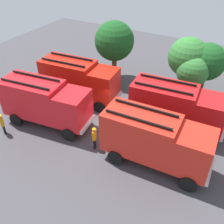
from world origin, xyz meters
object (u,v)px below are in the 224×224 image
at_px(fire_truck_0, 45,101).
at_px(tree_3, 207,62).
at_px(tree_0, 114,41).
at_px(tree_1, 188,57).
at_px(firefighter_3, 102,84).
at_px(tree_2, 193,71).
at_px(firefighter_0, 94,137).
at_px(fire_truck_3, 176,106).
at_px(traffic_cone_0, 149,99).
at_px(firefighter_1, 2,123).
at_px(firefighter_2, 75,76).
at_px(fire_truck_2, 79,79).
at_px(fire_truck_1, 155,139).

distance_m(fire_truck_0, tree_3, 14.37).
distance_m(tree_0, tree_1, 7.26).
bearing_deg(firefighter_3, tree_2, 7.23).
xyz_separation_m(fire_truck_0, firefighter_0, (4.88, -0.61, -1.16)).
xyz_separation_m(fire_truck_0, fire_truck_3, (9.15, 4.37, 0.00)).
height_order(tree_3, traffic_cone_0, tree_3).
relative_size(firefighter_1, traffic_cone_0, 2.46).
bearing_deg(traffic_cone_0, fire_truck_3, -39.44).
bearing_deg(tree_3, tree_2, -120.83).
bearing_deg(firefighter_2, fire_truck_0, 32.64).
bearing_deg(fire_truck_2, fire_truck_0, -97.59).
bearing_deg(fire_truck_1, fire_truck_2, 152.27).
bearing_deg(fire_truck_2, fire_truck_1, -30.70).
height_order(fire_truck_1, traffic_cone_0, fire_truck_1).
relative_size(firefighter_2, tree_3, 0.33).
bearing_deg(firefighter_1, fire_truck_0, 177.23).
distance_m(firefighter_0, traffic_cone_0, 7.64).
distance_m(firefighter_2, firefighter_3, 3.27).
height_order(firefighter_0, firefighter_2, firefighter_0).
relative_size(fire_truck_2, fire_truck_3, 1.00).
distance_m(fire_truck_0, tree_1, 13.04).
xyz_separation_m(fire_truck_1, tree_3, (0.66, 10.33, 1.34)).
bearing_deg(tree_0, firefighter_3, -81.61).
relative_size(tree_0, tree_3, 1.17).
bearing_deg(traffic_cone_0, fire_truck_0, -131.31).
distance_m(fire_truck_1, firefighter_2, 12.66).
bearing_deg(firefighter_3, fire_truck_2, -135.75).
height_order(firefighter_2, tree_3, tree_3).
bearing_deg(firefighter_1, fire_truck_1, 139.43).
bearing_deg(fire_truck_3, traffic_cone_0, 135.62).
relative_size(firefighter_3, tree_3, 0.34).
bearing_deg(fire_truck_2, tree_1, 30.10).
xyz_separation_m(firefighter_2, tree_1, (10.03, 3.81, 2.75)).
relative_size(fire_truck_0, fire_truck_2, 1.01).
bearing_deg(fire_truck_3, tree_0, 143.18).
bearing_deg(firefighter_1, tree_3, 173.19).
bearing_deg(fire_truck_3, fire_truck_0, -159.38).
relative_size(fire_truck_2, firefighter_2, 4.25).
bearing_deg(fire_truck_2, traffic_cone_0, 18.17).
relative_size(fire_truck_0, tree_3, 1.43).
xyz_separation_m(fire_truck_1, firefighter_1, (-11.28, -2.81, -1.18)).
xyz_separation_m(firefighter_3, tree_2, (7.60, 2.81, 1.98)).
xyz_separation_m(firefighter_0, firefighter_3, (-3.48, 6.87, -0.01)).
relative_size(fire_truck_0, firefighter_1, 4.30).
xyz_separation_m(fire_truck_3, firefighter_3, (-7.74, 1.89, -1.16)).
distance_m(firefighter_0, tree_0, 11.27).
bearing_deg(tree_3, fire_truck_3, -96.24).
height_order(fire_truck_1, tree_0, tree_0).
distance_m(fire_truck_2, traffic_cone_0, 6.70).
bearing_deg(fire_truck_0, tree_3, 39.57).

